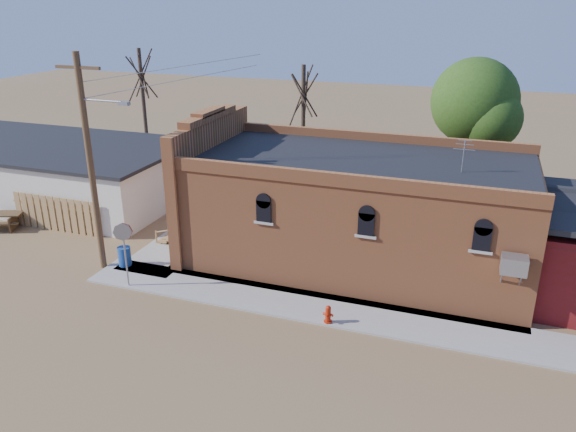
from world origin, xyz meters
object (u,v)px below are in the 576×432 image
(stop_sign, at_px, (123,238))
(brick_bar, at_px, (351,210))
(fire_hydrant, at_px, (328,314))
(trash_barrel, at_px, (125,256))
(utility_pole, at_px, (91,160))
(picnic_table, at_px, (3,218))

(stop_sign, bearing_deg, brick_bar, 27.91)
(fire_hydrant, bearing_deg, trash_barrel, -166.84)
(utility_pole, relative_size, stop_sign, 3.34)
(brick_bar, relative_size, picnic_table, 6.97)
(brick_bar, height_order, trash_barrel, brick_bar)
(fire_hydrant, distance_m, trash_barrel, 9.61)
(utility_pole, relative_size, trash_barrel, 10.66)
(fire_hydrant, bearing_deg, brick_bar, 117.82)
(stop_sign, bearing_deg, picnic_table, 154.07)
(fire_hydrant, relative_size, stop_sign, 0.25)
(brick_bar, distance_m, picnic_table, 17.55)
(picnic_table, bearing_deg, trash_barrel, -33.54)
(brick_bar, distance_m, fire_hydrant, 5.85)
(utility_pole, xyz_separation_m, picnic_table, (-7.52, 2.00, -4.24))
(utility_pole, height_order, fire_hydrant, utility_pole)
(fire_hydrant, relative_size, trash_barrel, 0.79)
(utility_pole, height_order, picnic_table, utility_pole)
(utility_pole, bearing_deg, brick_bar, 23.69)
(brick_bar, bearing_deg, trash_barrel, -155.93)
(fire_hydrant, height_order, picnic_table, picnic_table)
(picnic_table, bearing_deg, stop_sign, -40.58)
(utility_pole, relative_size, fire_hydrant, 13.55)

